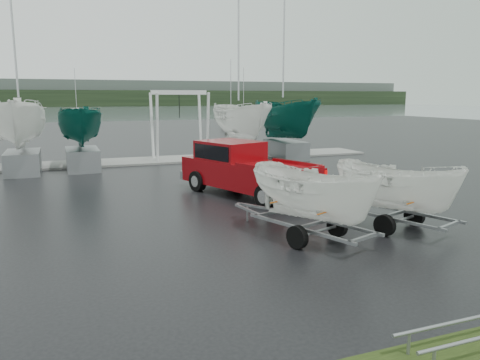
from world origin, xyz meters
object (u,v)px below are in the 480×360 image
at_px(pickup_truck, 243,167).
at_px(boat_hoist, 179,115).
at_px(trailer_parked, 315,146).
at_px(trailer_hitched, 398,145).

relative_size(pickup_truck, boat_hoist, 1.56).
xyz_separation_m(trailer_parked, boat_hoist, (0.64, 16.86, 0.16)).
relative_size(trailer_parked, boat_hoist, 1.12).
height_order(trailer_hitched, trailer_parked, trailer_parked).
bearing_deg(boat_hoist, pickup_truck, -90.82).
xyz_separation_m(pickup_truck, trailer_parked, (-0.48, -6.27, 1.46)).
bearing_deg(pickup_truck, boat_hoist, 69.09).
relative_size(trailer_hitched, trailer_parked, 0.96).
bearing_deg(pickup_truck, trailer_hitched, -90.00).
height_order(pickup_truck, trailer_hitched, trailer_hitched).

